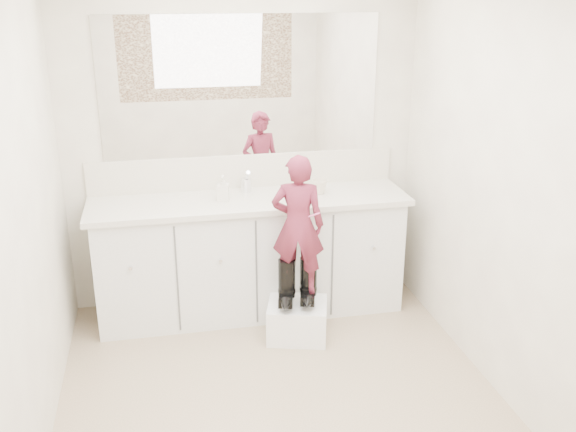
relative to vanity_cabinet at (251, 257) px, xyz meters
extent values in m
plane|color=#847056|center=(0.00, -1.23, -0.42)|extent=(3.00, 3.00, 0.00)
plane|color=beige|center=(0.00, 0.27, 0.77)|extent=(2.60, 0.00, 2.60)
plane|color=beige|center=(0.00, -2.73, 0.77)|extent=(2.60, 0.00, 2.60)
plane|color=beige|center=(-1.30, -1.23, 0.78)|extent=(0.00, 3.00, 3.00)
plane|color=beige|center=(1.30, -1.23, 0.78)|extent=(0.00, 3.00, 3.00)
cube|color=silver|center=(0.00, 0.00, 0.00)|extent=(2.20, 0.55, 0.85)
cube|color=beige|center=(0.00, -0.01, 0.45)|extent=(2.28, 0.58, 0.04)
cube|color=beige|center=(0.00, 0.26, 0.59)|extent=(2.28, 0.03, 0.25)
cube|color=white|center=(0.00, 0.26, 1.22)|extent=(2.00, 0.02, 1.00)
cube|color=#472819|center=(0.00, -2.71, 1.22)|extent=(2.00, 0.01, 1.20)
cylinder|color=silver|center=(0.00, 0.15, 0.52)|extent=(0.08, 0.08, 0.10)
imported|color=beige|center=(0.52, 0.00, 0.52)|extent=(0.13, 0.13, 0.10)
imported|color=silver|center=(-0.19, -0.02, 0.56)|extent=(0.10, 0.10, 0.18)
cube|color=white|center=(0.25, -0.48, -0.30)|extent=(0.48, 0.43, 0.26)
imported|color=#AE3553|center=(0.25, -0.48, 0.41)|extent=(0.40, 0.32, 0.96)
cylinder|color=pink|center=(0.32, -0.51, 0.48)|extent=(0.13, 0.05, 0.06)
camera|label=1|loc=(-0.62, -4.32, 1.91)|focal=40.00mm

